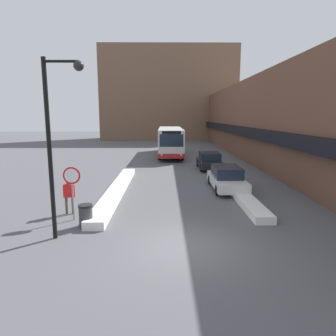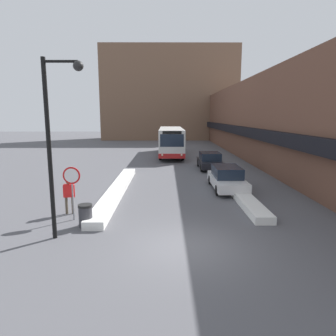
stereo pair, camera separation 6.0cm
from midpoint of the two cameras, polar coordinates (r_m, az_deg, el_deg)
The scene contains 12 objects.
ground_plane at distance 11.05m, azimuth 3.18°, elevation -14.65°, with size 160.00×160.00×0.00m, color #515156.
building_row_right at distance 35.65m, azimuth 17.23°, elevation 8.74°, with size 5.50×60.00×8.32m.
building_backdrop_far at distance 60.78m, azimuth 0.32°, elevation 13.86°, with size 26.00×8.00×17.60m.
snow_bank_left at distance 18.41m, azimuth -9.55°, elevation -4.08°, with size 0.90×12.36×0.37m.
snow_bank_right at distance 20.36m, azimuth 11.76°, elevation -2.82°, with size 0.90×14.77×0.36m.
city_bus at distance 34.90m, azimuth 0.63°, elevation 5.23°, with size 2.66×11.89×3.19m.
parked_car_front at distance 19.25m, azimuth 11.24°, elevation -1.88°, with size 1.87×4.68×1.45m.
parked_car_middle at distance 26.44m, azimuth 8.07°, elevation 1.40°, with size 1.94×4.24×1.45m.
stop_sign at distance 13.76m, azimuth -17.72°, elevation -2.50°, with size 0.76×0.08×2.40m.
street_lamp at distance 11.51m, azimuth -20.49°, elevation 6.69°, with size 1.46×0.36×6.59m.
pedestrian at distance 14.84m, azimuth -18.22°, elevation -4.59°, with size 0.54×0.26×1.67m.
trash_bin at distance 13.13m, azimuth -15.31°, elevation -8.70°, with size 0.59×0.59×0.95m.
Camera 2 is at (-0.61, -10.03, 4.58)m, focal length 32.00 mm.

